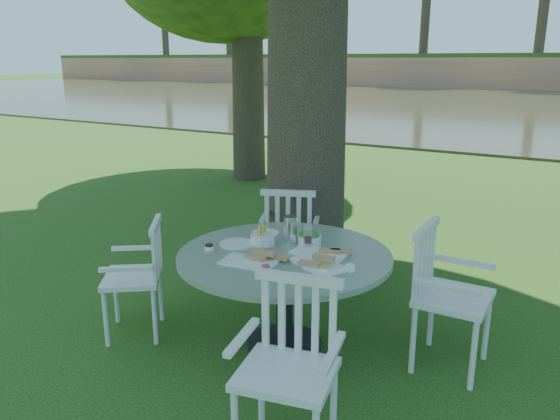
# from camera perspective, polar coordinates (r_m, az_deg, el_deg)

# --- Properties ---
(ground) EXTENTS (140.00, 140.00, 0.00)m
(ground) POSITION_cam_1_polar(r_m,az_deg,el_deg) (4.74, -1.26, -10.51)
(ground) COLOR #163A0C
(ground) RESTS_ON ground
(table) EXTENTS (1.54, 1.54, 0.74)m
(table) POSITION_cam_1_polar(r_m,az_deg,el_deg) (3.97, 0.47, -6.19)
(table) COLOR black
(table) RESTS_ON ground
(chair_ne) EXTENTS (0.47, 0.51, 1.00)m
(chair_ne) POSITION_cam_1_polar(r_m,az_deg,el_deg) (3.92, 16.37, -7.55)
(chair_ne) COLOR silver
(chair_ne) RESTS_ON ground
(chair_nw) EXTENTS (0.63, 0.61, 0.96)m
(chair_nw) POSITION_cam_1_polar(r_m,az_deg,el_deg) (5.00, 1.01, -2.09)
(chair_nw) COLOR silver
(chair_nw) RESTS_ON ground
(chair_sw) EXTENTS (0.61, 0.62, 0.90)m
(chair_sw) POSITION_cam_1_polar(r_m,az_deg,el_deg) (4.32, -14.04, -6.00)
(chair_sw) COLOR silver
(chair_sw) RESTS_ON ground
(chair_se) EXTENTS (0.58, 0.55, 0.97)m
(chair_se) POSITION_cam_1_polar(r_m,az_deg,el_deg) (3.00, 1.26, -14.69)
(chair_se) COLOR silver
(chair_se) RESTS_ON ground
(tableware) EXTENTS (1.12, 0.85, 0.20)m
(tableware) POSITION_cam_1_polar(r_m,az_deg,el_deg) (3.99, 0.56, -3.57)
(tableware) COLOR white
(tableware) RESTS_ON table
(river) EXTENTS (100.00, 28.00, 0.12)m
(river) POSITION_cam_1_polar(r_m,az_deg,el_deg) (26.78, 26.37, 9.45)
(river) COLOR #30321E
(river) RESTS_ON ground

